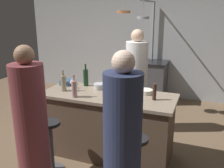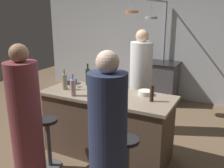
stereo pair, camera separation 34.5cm
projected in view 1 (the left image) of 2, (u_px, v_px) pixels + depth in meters
ground_plane at (108, 153)px, 3.61m from camera, size 9.00×9.00×0.00m
back_wall at (154, 41)px, 5.79m from camera, size 6.40×0.16×2.60m
kitchen_island at (108, 125)px, 3.48m from camera, size 1.80×0.72×0.90m
stove_range at (148, 81)px, 5.67m from camera, size 0.80×0.64×0.89m
chef at (136, 85)px, 4.17m from camera, size 0.36×0.36×1.69m
bar_stool_left at (51, 144)px, 3.12m from camera, size 0.28×0.28×0.68m
guest_left at (31, 128)px, 2.68m from camera, size 0.35×0.35×1.66m
bar_stool_right at (136, 162)px, 2.75m from camera, size 0.28×0.28×0.68m
guest_right at (122, 147)px, 2.31m from camera, size 0.35×0.35×1.66m
overhead_pot_rack at (143, 29)px, 5.03m from camera, size 0.58×1.33×2.17m
pepper_mill at (154, 92)px, 3.11m from camera, size 0.05×0.05×0.21m
wine_bottle_red at (86, 77)px, 3.70m from camera, size 0.07×0.07×0.33m
wine_bottle_rose at (74, 88)px, 3.21m from camera, size 0.07×0.07×0.30m
wine_bottle_white at (64, 83)px, 3.46m from camera, size 0.07×0.07×0.30m
wine_glass_near_left_guest at (108, 87)px, 3.30m from camera, size 0.07×0.07×0.15m
wine_glass_near_right_guest at (72, 81)px, 3.58m from camera, size 0.07×0.07×0.15m
mixing_bowl_ceramic at (146, 92)px, 3.37m from camera, size 0.19×0.19×0.06m
mixing_bowl_steel at (100, 86)px, 3.57m from camera, size 0.17×0.17×0.08m
mixing_bowl_blue at (67, 82)px, 3.77m from camera, size 0.22×0.22×0.07m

